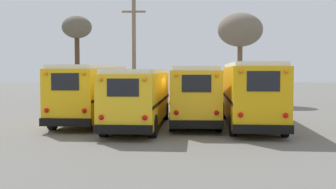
{
  "coord_description": "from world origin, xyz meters",
  "views": [
    {
      "loc": [
        0.85,
        -22.5,
        2.9
      ],
      "look_at": [
        0.0,
        0.0,
        1.61
      ],
      "focal_mm": 45.0,
      "sensor_mm": 36.0,
      "label": 1
    }
  ],
  "objects_px": {
    "school_bus_1": "(139,96)",
    "utility_pole": "(134,52)",
    "school_bus_3": "(250,92)",
    "bare_tree_1": "(240,31)",
    "bare_tree_0": "(77,30)",
    "school_bus_2": "(194,93)",
    "school_bus_0": "(92,91)"
  },
  "relations": [
    {
      "from": "bare_tree_0",
      "to": "bare_tree_1",
      "type": "distance_m",
      "value": 13.97
    },
    {
      "from": "bare_tree_0",
      "to": "bare_tree_1",
      "type": "xyz_separation_m",
      "value": [
        13.84,
        1.85,
        0.1
      ]
    },
    {
      "from": "utility_pole",
      "to": "school_bus_2",
      "type": "bearing_deg",
      "value": -63.84
    },
    {
      "from": "school_bus_3",
      "to": "utility_pole",
      "type": "xyz_separation_m",
      "value": [
        -7.27,
        10.25,
        2.56
      ]
    },
    {
      "from": "utility_pole",
      "to": "bare_tree_0",
      "type": "distance_m",
      "value": 6.22
    },
    {
      "from": "school_bus_2",
      "to": "school_bus_1",
      "type": "bearing_deg",
      "value": -147.96
    },
    {
      "from": "school_bus_0",
      "to": "utility_pole",
      "type": "height_order",
      "value": "utility_pole"
    },
    {
      "from": "utility_pole",
      "to": "bare_tree_1",
      "type": "bearing_deg",
      "value": 28.84
    },
    {
      "from": "bare_tree_0",
      "to": "bare_tree_1",
      "type": "bearing_deg",
      "value": 7.63
    },
    {
      "from": "bare_tree_1",
      "to": "school_bus_0",
      "type": "bearing_deg",
      "value": -126.54
    },
    {
      "from": "school_bus_3",
      "to": "bare_tree_1",
      "type": "height_order",
      "value": "bare_tree_1"
    },
    {
      "from": "utility_pole",
      "to": "bare_tree_0",
      "type": "relative_size",
      "value": 1.12
    },
    {
      "from": "school_bus_2",
      "to": "bare_tree_0",
      "type": "relative_size",
      "value": 1.26
    },
    {
      "from": "school_bus_2",
      "to": "school_bus_3",
      "type": "xyz_separation_m",
      "value": [
        2.87,
        -1.29,
        0.09
      ]
    },
    {
      "from": "school_bus_2",
      "to": "school_bus_3",
      "type": "relative_size",
      "value": 0.96
    },
    {
      "from": "school_bus_0",
      "to": "bare_tree_1",
      "type": "bearing_deg",
      "value": 53.46
    },
    {
      "from": "school_bus_1",
      "to": "utility_pole",
      "type": "xyz_separation_m",
      "value": [
        -1.54,
        10.76,
        2.71
      ]
    },
    {
      "from": "school_bus_0",
      "to": "school_bus_2",
      "type": "xyz_separation_m",
      "value": [
        5.74,
        -0.22,
        -0.05
      ]
    },
    {
      "from": "utility_pole",
      "to": "school_bus_3",
      "type": "bearing_deg",
      "value": -54.65
    },
    {
      "from": "utility_pole",
      "to": "bare_tree_0",
      "type": "xyz_separation_m",
      "value": [
        -5.14,
        2.94,
        1.92
      ]
    },
    {
      "from": "bare_tree_0",
      "to": "bare_tree_1",
      "type": "relative_size",
      "value": 0.95
    },
    {
      "from": "school_bus_2",
      "to": "utility_pole",
      "type": "bearing_deg",
      "value": 116.16
    },
    {
      "from": "school_bus_1",
      "to": "utility_pole",
      "type": "height_order",
      "value": "utility_pole"
    },
    {
      "from": "school_bus_3",
      "to": "bare_tree_1",
      "type": "xyz_separation_m",
      "value": [
        1.43,
        15.04,
        4.57
      ]
    },
    {
      "from": "school_bus_3",
      "to": "bare_tree_1",
      "type": "bearing_deg",
      "value": 84.57
    },
    {
      "from": "school_bus_1",
      "to": "bare_tree_0",
      "type": "height_order",
      "value": "bare_tree_0"
    },
    {
      "from": "school_bus_1",
      "to": "bare_tree_1",
      "type": "distance_m",
      "value": 17.76
    },
    {
      "from": "school_bus_2",
      "to": "bare_tree_0",
      "type": "distance_m",
      "value": 15.93
    },
    {
      "from": "school_bus_2",
      "to": "school_bus_0",
      "type": "bearing_deg",
      "value": 177.81
    },
    {
      "from": "school_bus_0",
      "to": "school_bus_2",
      "type": "bearing_deg",
      "value": -2.19
    },
    {
      "from": "bare_tree_0",
      "to": "utility_pole",
      "type": "bearing_deg",
      "value": -29.73
    },
    {
      "from": "utility_pole",
      "to": "bare_tree_0",
      "type": "height_order",
      "value": "utility_pole"
    }
  ]
}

